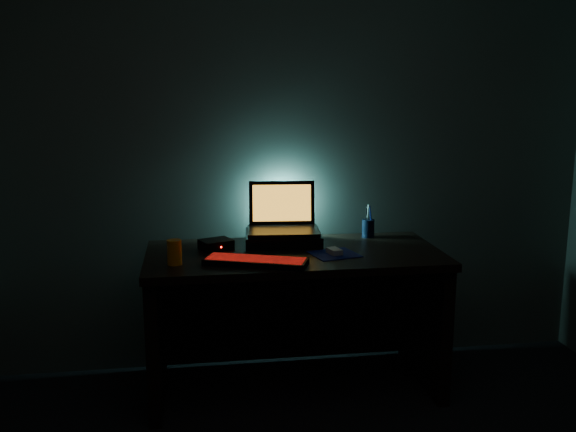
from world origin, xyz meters
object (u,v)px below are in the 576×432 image
Objects in this scene: juice_glass at (174,252)px; router at (216,245)px; laptop at (283,220)px; pen_cup at (368,228)px; mouse at (334,251)px; keyboard at (256,261)px.

juice_glass reaches higher than router.
laptop reaches higher than pen_cup.
keyboard is at bearing -178.18° from mouse.
pen_cup reaches higher than mouse.
router is at bearing 51.21° from juice_glass.
laptop reaches higher than mouse.
mouse is (0.41, 0.12, 0.00)m from keyboard.
juice_glass reaches higher than pen_cup.
juice_glass is at bearing -151.36° from router.
laptop is 4.07× the size of pen_cup.
pen_cup is at bearing 20.96° from juice_glass.
pen_cup is 0.52× the size of router.
juice_glass is 0.63× the size of router.
pen_cup reaches higher than keyboard.
router is (-0.85, -0.15, -0.02)m from pen_cup.
keyboard is at bearing -108.69° from laptop.
juice_glass reaches higher than keyboard.
keyboard is 0.82m from pen_cup.
pen_cup is at bearing -12.58° from router.
pen_cup is 0.83× the size of juice_glass.
laptop is 0.78× the size of keyboard.
keyboard and mouse have the same top height.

